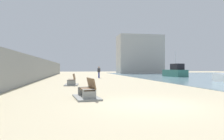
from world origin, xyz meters
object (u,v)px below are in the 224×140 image
object	(u,v)px
bench_far	(72,82)
boat_nearest	(176,71)
person_walking	(99,71)
boat_far_right	(175,72)
bench_near	(87,93)

from	to	relation	value
bench_far	boat_nearest	xyz separation A→B (m)	(23.04, 26.08, 0.52)
bench_far	person_walking	bearing A→B (deg)	72.88
person_walking	boat_far_right	world-z (taller)	boat_far_right
bench_near	boat_far_right	distance (m)	26.55
bench_near	boat_far_right	size ratio (longest dim) A/B	0.46
boat_nearest	person_walking	bearing A→B (deg)	-143.88
boat_far_right	person_walking	bearing A→B (deg)	-172.70
boat_nearest	boat_far_right	xyz separation A→B (m)	(-6.54, -12.48, 0.09)
bench_near	boat_nearest	xyz separation A→B (m)	(22.18, 33.92, 0.52)
bench_far	boat_far_right	xyz separation A→B (m)	(16.51, 13.60, 0.60)
bench_near	boat_nearest	world-z (taller)	boat_nearest
bench_far	boat_far_right	size ratio (longest dim) A/B	0.45
bench_far	boat_far_right	bearing A→B (deg)	39.49
bench_near	boat_nearest	distance (m)	40.53
boat_nearest	bench_near	bearing A→B (deg)	-123.18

